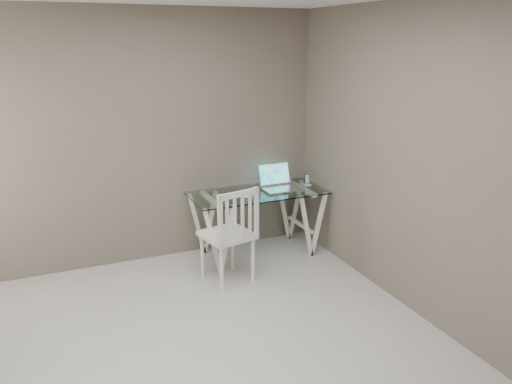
# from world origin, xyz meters

# --- Properties ---
(room) EXTENTS (4.50, 4.52, 2.71)m
(room) POSITION_xyz_m (-0.06, 0.02, 1.72)
(room) COLOR #ACAAA5
(room) RESTS_ON ground
(desk) EXTENTS (1.50, 0.70, 0.75)m
(desk) POSITION_xyz_m (1.20, 1.85, 0.38)
(desk) COLOR silver
(desk) RESTS_ON ground
(chair) EXTENTS (0.55, 0.55, 1.01)m
(chair) POSITION_xyz_m (0.68, 1.31, 0.55)
(chair) COLOR silver
(chair) RESTS_ON ground
(laptop) EXTENTS (0.40, 0.37, 0.27)m
(laptop) POSITION_xyz_m (1.47, 1.90, 0.81)
(laptop) COLOR silver
(laptop) RESTS_ON desk
(keyboard) EXTENTS (0.26, 0.11, 0.01)m
(keyboard) POSITION_xyz_m (1.07, 1.85, 0.75)
(keyboard) COLOR silver
(keyboard) RESTS_ON desk
(mouse) EXTENTS (0.10, 0.06, 0.03)m
(mouse) POSITION_xyz_m (1.03, 1.70, 0.76)
(mouse) COLOR white
(mouse) RESTS_ON desk
(phone_dock) EXTENTS (0.07, 0.07, 0.13)m
(phone_dock) POSITION_xyz_m (1.84, 1.88, 0.78)
(phone_dock) COLOR white
(phone_dock) RESTS_ON desk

